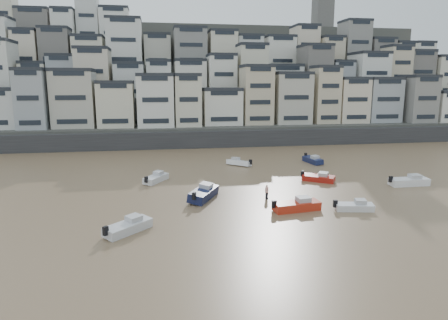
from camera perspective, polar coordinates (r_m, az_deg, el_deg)
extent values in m
cube|color=#38383A|center=(85.76, -0.44, 3.05)|extent=(140.00, 3.00, 3.50)
cube|color=#4C4C47|center=(93.45, 1.91, 3.86)|extent=(140.00, 14.00, 4.00)
cube|color=#4C4C47|center=(104.86, 0.61, 6.30)|extent=(140.00, 14.00, 10.00)
cube|color=#4C4C47|center=(116.43, -0.45, 8.74)|extent=(140.00, 14.00, 18.00)
cube|color=#4C4C47|center=(128.19, -1.32, 10.74)|extent=(140.00, 16.00, 26.00)
cube|color=#4C4C47|center=(142.08, -2.16, 11.97)|extent=(140.00, 18.00, 32.00)
cube|color=#66635E|center=(153.14, 13.98, 21.01)|extent=(6.00, 6.00, 18.00)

